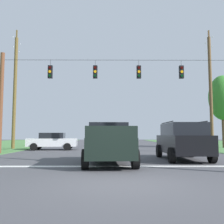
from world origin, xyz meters
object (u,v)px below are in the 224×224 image
at_px(pickup_truck, 109,143).
at_px(overhead_signal_span, 116,96).
at_px(suv_black, 182,140).
at_px(distant_car_crossing_white, 52,141).
at_px(utility_pole_near_left, 15,90).
at_px(tree_roadside_right, 222,98).
at_px(utility_pole_mid_right, 211,89).

bearing_deg(pickup_truck, overhead_signal_span, 85.09).
distance_m(suv_black, distant_car_crossing_white, 12.79).
height_order(suv_black, utility_pole_near_left, utility_pole_near_left).
bearing_deg(tree_roadside_right, suv_black, -122.73).
distance_m(pickup_truck, suv_black, 4.37).
relative_size(distant_car_crossing_white, utility_pole_near_left, 0.38).
bearing_deg(suv_black, distant_car_crossing_white, 135.52).
relative_size(overhead_signal_span, distant_car_crossing_white, 3.92).
height_order(suv_black, utility_pole_mid_right, utility_pole_mid_right).
bearing_deg(overhead_signal_span, distant_car_crossing_white, 141.78).
xyz_separation_m(overhead_signal_span, distant_car_crossing_white, (-5.64, 4.44, -3.37)).
relative_size(pickup_truck, utility_pole_near_left, 0.47).
xyz_separation_m(suv_black, utility_pole_near_left, (-13.24, 10.52, 4.65)).
bearing_deg(utility_pole_near_left, suv_black, -38.48).
xyz_separation_m(overhead_signal_span, pickup_truck, (-0.54, -6.24, -3.19)).
xyz_separation_m(suv_black, tree_roadside_right, (7.66, 11.91, 4.06)).
relative_size(overhead_signal_span, tree_roadside_right, 2.30).
xyz_separation_m(utility_pole_mid_right, tree_roadside_right, (2.19, 2.45, -0.47)).
height_order(pickup_truck, utility_pole_near_left, utility_pole_near_left).
xyz_separation_m(overhead_signal_span, tree_roadside_right, (11.14, 7.39, 0.97)).
relative_size(overhead_signal_span, suv_black, 3.58).
xyz_separation_m(pickup_truck, suv_black, (4.02, 1.72, 0.09)).
bearing_deg(pickup_truck, distant_car_crossing_white, 115.54).
bearing_deg(tree_roadside_right, distant_car_crossing_white, -170.02).
relative_size(overhead_signal_span, pickup_truck, 3.14).
distance_m(overhead_signal_span, utility_pole_near_left, 11.56).
height_order(overhead_signal_span, tree_roadside_right, tree_roadside_right).
relative_size(utility_pole_near_left, tree_roadside_right, 1.57).
bearing_deg(suv_black, tree_roadside_right, 57.27).
xyz_separation_m(utility_pole_mid_right, utility_pole_near_left, (-18.70, 1.05, 0.12)).
distance_m(overhead_signal_span, suv_black, 6.49).
xyz_separation_m(pickup_truck, utility_pole_near_left, (-9.21, 12.24, 4.75)).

